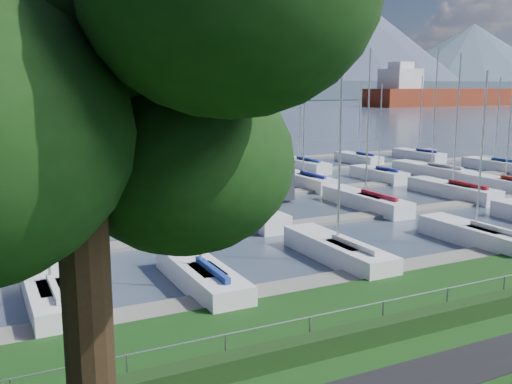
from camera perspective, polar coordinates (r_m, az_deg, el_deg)
path at (r=19.80m, az=20.53°, el=-15.82°), size 160.00×2.00×0.04m
water at (r=275.32m, az=-23.88°, el=7.78°), size 800.00×540.00×0.20m
hedge at (r=21.32m, az=15.38°, el=-12.56°), size 80.00×0.70×0.70m
fence at (r=21.29m, az=14.77°, el=-10.11°), size 80.00×0.04×0.04m
docks at (r=43.86m, az=-8.17°, el=-1.14°), size 90.00×41.60×0.25m
tree at (r=8.64m, az=-16.91°, el=14.75°), size 7.23×7.02×12.91m
crane at (r=45.79m, az=1.18°, el=6.47°), size 5.06×13.43×22.35m
cargo_ship_mid at (r=232.75m, az=-13.48°, el=9.04°), size 91.57×23.15×21.50m
cargo_ship_east at (r=281.04m, az=18.30°, el=9.01°), size 91.19×21.67×21.50m
sailboat_fleet at (r=45.15m, az=-10.88°, el=6.23°), size 75.17×49.38×13.23m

